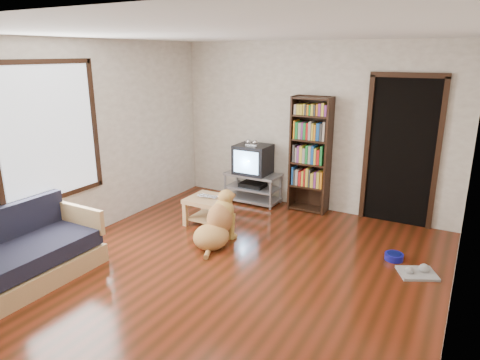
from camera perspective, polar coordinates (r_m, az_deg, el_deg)
The scene contains 17 objects.
ground at distance 5.04m, azimuth -1.17°, elevation -12.05°, with size 5.00×5.00×0.00m, color #5D2010.
ceiling at distance 4.43m, azimuth -1.37°, elevation 18.97°, with size 5.00×5.00×0.00m, color white.
wall_back at distance 6.79m, azimuth 9.57°, elevation 6.90°, with size 4.50×4.50×0.00m, color silver.
wall_front at distance 2.83m, azimuth -28.19°, elevation -8.70°, with size 4.50×4.50×0.00m, color silver.
wall_left at distance 6.00m, azimuth -20.19°, elevation 4.85°, with size 5.00×5.00×0.00m, color silver.
wall_right at distance 3.97m, azimuth 28.00°, elevation -1.73°, with size 5.00×5.00×0.00m, color silver.
laptop at distance 6.20m, azimuth -4.52°, elevation -2.32°, with size 0.31×0.20×0.02m, color #B5B5B9.
dog_bowl at distance 5.60m, azimuth 19.85°, elevation -9.59°, with size 0.22×0.22×0.08m, color navy.
grey_rag at distance 5.35m, azimuth 22.55°, elevation -11.42°, with size 0.40×0.32×0.03m, color gray.
window at distance 5.65m, azimuth -24.10°, elevation 5.82°, with size 0.03×1.46×1.70m.
doorway at distance 6.48m, azimuth 20.73°, elevation 3.97°, with size 1.03×0.05×2.19m.
tv_stand at distance 7.16m, azimuth 1.71°, elevation -0.87°, with size 0.90×0.45×0.50m.
crt_tv at distance 7.05m, azimuth 1.83°, elevation 2.85°, with size 0.55×0.52×0.58m.
bookshelf at distance 6.69m, azimuth 9.39°, elevation 4.14°, with size 0.60×0.30×1.80m.
sofa at distance 5.25m, azimuth -27.77°, elevation -9.70°, with size 0.80×1.80×0.80m.
coffee_table at distance 6.27m, azimuth -4.34°, elevation -3.39°, with size 0.55×0.55×0.40m.
dog at distance 5.61m, azimuth -3.06°, elevation -5.98°, with size 0.51×0.89×0.72m.
Camera 1 is at (2.25, -3.81, 2.41)m, focal length 32.00 mm.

